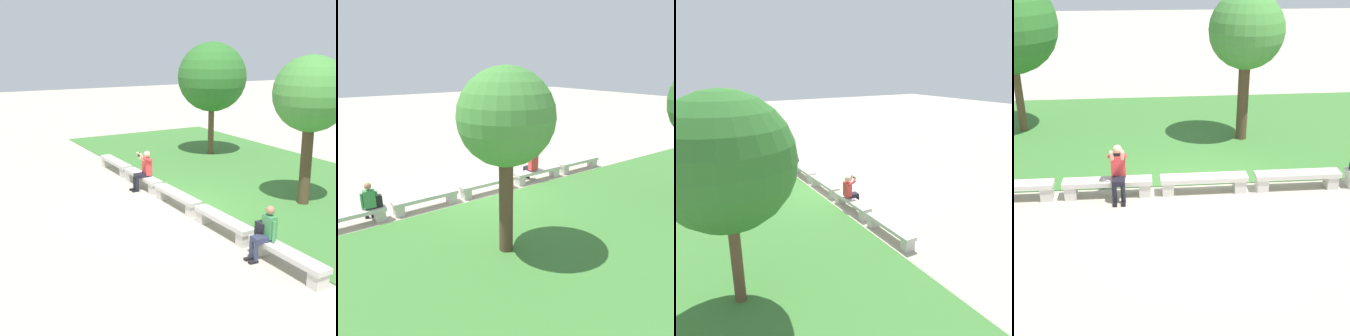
# 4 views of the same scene
# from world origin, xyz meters

# --- Properties ---
(ground_plane) EXTENTS (80.00, 80.00, 0.00)m
(ground_plane) POSITION_xyz_m (0.00, 0.00, 0.00)
(ground_plane) COLOR #B2A593
(grass_strip) EXTENTS (23.54, 8.00, 0.03)m
(grass_strip) POSITION_xyz_m (0.00, 4.38, 0.01)
(grass_strip) COLOR #3D7533
(grass_strip) RESTS_ON ground
(bench_near) EXTENTS (2.14, 0.40, 0.45)m
(bench_near) POSITION_xyz_m (-2.35, 0.00, 0.30)
(bench_near) COLOR beige
(bench_near) RESTS_ON ground
(bench_mid) EXTENTS (2.14, 0.40, 0.45)m
(bench_mid) POSITION_xyz_m (0.00, 0.00, 0.30)
(bench_mid) COLOR beige
(bench_mid) RESTS_ON ground
(bench_far) EXTENTS (2.14, 0.40, 0.45)m
(bench_far) POSITION_xyz_m (2.35, 0.00, 0.30)
(bench_far) COLOR beige
(bench_far) RESTS_ON ground
(person_photographer) EXTENTS (0.47, 0.72, 1.32)m
(person_photographer) POSITION_xyz_m (-2.07, -0.08, 0.74)
(person_photographer) COLOR black
(person_photographer) RESTS_ON ground
(tree_left_background) EXTENTS (2.23, 2.23, 4.48)m
(tree_left_background) POSITION_xyz_m (1.65, 3.51, 3.31)
(tree_left_background) COLOR #4C3826
(tree_left_background) RESTS_ON ground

